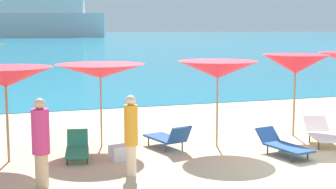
# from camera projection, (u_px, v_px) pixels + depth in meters

# --- Properties ---
(ground_plane) EXTENTS (50.00, 100.00, 0.30)m
(ground_plane) POSITION_uv_depth(u_px,v_px,m) (167.00, 107.00, 20.26)
(ground_plane) COLOR beige
(ocean_water) EXTENTS (650.00, 440.00, 0.02)m
(ocean_water) POSITION_uv_depth(u_px,v_px,m) (16.00, 35.00, 226.18)
(ocean_water) COLOR teal
(ocean_water) RESTS_ON ground_plane
(umbrella_1) EXTENTS (2.30, 2.30, 2.18)m
(umbrella_1) POSITION_uv_depth(u_px,v_px,m) (5.00, 77.00, 11.06)
(umbrella_1) COLOR #9E7F59
(umbrella_1) RESTS_ON ground_plane
(umbrella_2) EXTENTS (2.46, 2.46, 2.15)m
(umbrella_2) POSITION_uv_depth(u_px,v_px,m) (100.00, 71.00, 12.53)
(umbrella_2) COLOR #9E7F59
(umbrella_2) RESTS_ON ground_plane
(umbrella_3) EXTENTS (2.19, 2.19, 2.23)m
(umbrella_3) POSITION_uv_depth(u_px,v_px,m) (218.00, 70.00, 12.53)
(umbrella_3) COLOR #9E7F59
(umbrella_3) RESTS_ON ground_plane
(umbrella_4) EXTENTS (2.04, 2.04, 2.32)m
(umbrella_4) POSITION_uv_depth(u_px,v_px,m) (296.00, 64.00, 13.81)
(umbrella_4) COLOR #9E7F59
(umbrella_4) RESTS_ON ground_plane
(lounge_chair_1) EXTENTS (0.82, 1.61, 0.58)m
(lounge_chair_1) POSITION_uv_depth(u_px,v_px,m) (283.00, 144.00, 11.84)
(lounge_chair_1) COLOR #1E478C
(lounge_chair_1) RESTS_ON ground_plane
(lounge_chair_2) EXTENTS (0.71, 1.36, 0.60)m
(lounge_chair_2) POSITION_uv_depth(u_px,v_px,m) (77.00, 148.00, 11.54)
(lounge_chair_2) COLOR #268C66
(lounge_chair_2) RESTS_ON ground_plane
(lounge_chair_5) EXTENTS (0.91, 1.52, 0.68)m
(lounge_chair_5) POSITION_uv_depth(u_px,v_px,m) (168.00, 137.00, 12.44)
(lounge_chair_5) COLOR #1E478C
(lounge_chair_5) RESTS_ON ground_plane
(lounge_chair_6) EXTENTS (1.09, 1.72, 0.64)m
(lounge_chair_6) POSITION_uv_depth(u_px,v_px,m) (322.00, 133.00, 12.99)
(lounge_chair_6) COLOR white
(lounge_chair_6) RESTS_ON ground_plane
(beachgoer_0) EXTENTS (0.34, 0.34, 1.74)m
(beachgoer_0) POSITION_uv_depth(u_px,v_px,m) (41.00, 141.00, 9.35)
(beachgoer_0) COLOR #DBAA84
(beachgoer_0) RESTS_ON ground_plane
(beachgoer_4) EXTENTS (0.28, 0.28, 1.70)m
(beachgoer_4) POSITION_uv_depth(u_px,v_px,m) (131.00, 133.00, 10.10)
(beachgoer_4) COLOR beige
(beachgoer_4) RESTS_ON ground_plane
(cooler_box) EXTENTS (0.56, 0.45, 0.34)m
(cooler_box) POSITION_uv_depth(u_px,v_px,m) (121.00, 153.00, 11.46)
(cooler_box) COLOR white
(cooler_box) RESTS_ON ground_plane
(cruise_ship) EXTENTS (60.37, 24.68, 25.59)m
(cruise_ship) POSITION_uv_depth(u_px,v_px,m) (22.00, 9.00, 177.78)
(cruise_ship) COLOR silver
(cruise_ship) RESTS_ON ocean_water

